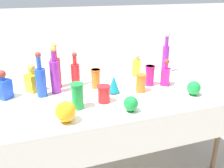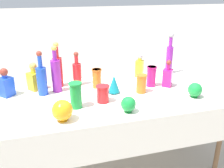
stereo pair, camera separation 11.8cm
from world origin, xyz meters
name	(u,v)px [view 1 (the left image)]	position (x,y,z in m)	size (l,w,h in m)	color
ground_plane	(112,164)	(0.00, 0.00, 0.00)	(40.00, 40.00, 0.00)	#A0998C
display_table	(113,102)	(0.00, -0.04, 0.70)	(2.00, 0.98, 0.76)	white
tall_bottle_0	(55,75)	(-0.46, 0.21, 0.93)	(0.09, 0.09, 0.42)	purple
tall_bottle_1	(75,73)	(-0.26, 0.32, 0.89)	(0.08, 0.08, 0.33)	red
tall_bottle_2	(56,70)	(-0.44, 0.33, 0.93)	(0.09, 0.09, 0.43)	red
tall_bottle_3	(166,55)	(0.75, 0.39, 0.96)	(0.07, 0.07, 0.45)	purple
tall_bottle_4	(41,80)	(-0.59, 0.17, 0.91)	(0.09, 0.09, 0.39)	blue
square_decanter_0	(137,66)	(0.41, 0.38, 0.87)	(0.11, 0.11, 0.25)	yellow
square_decanter_1	(4,87)	(-0.89, 0.23, 0.87)	(0.14, 0.14, 0.25)	blue
square_decanter_2	(166,75)	(0.56, 0.05, 0.86)	(0.12, 0.12, 0.26)	#C61972
square_decanter_3	(33,80)	(-0.65, 0.31, 0.87)	(0.14, 0.14, 0.26)	yellow
slender_vase_0	(150,75)	(0.42, 0.09, 0.86)	(0.09, 0.09, 0.19)	#C61972
slender_vase_1	(96,78)	(-0.09, 0.20, 0.86)	(0.09, 0.09, 0.18)	orange
slender_vase_2	(141,82)	(0.27, -0.02, 0.85)	(0.10, 0.10, 0.17)	orange
slender_vase_3	(104,93)	(-0.11, -0.13, 0.84)	(0.11, 0.11, 0.14)	red
slender_vase_4	(77,95)	(-0.34, -0.17, 0.87)	(0.10, 0.10, 0.21)	#198C38
fluted_vase_0	(114,84)	(0.03, 0.03, 0.85)	(0.11, 0.11, 0.17)	teal
round_bowl_0	(131,104)	(0.03, -0.35, 0.83)	(0.12, 0.12, 0.12)	#198C38
round_bowl_1	(66,112)	(-0.46, -0.35, 0.84)	(0.15, 0.15, 0.16)	orange
round_bowl_2	(194,88)	(0.67, -0.25, 0.83)	(0.12, 0.12, 0.13)	#198C38
price_tag_left	(118,114)	(-0.09, -0.38, 0.78)	(0.05, 0.01, 0.04)	white
price_tag_center	(55,128)	(-0.55, -0.43, 0.78)	(0.06, 0.01, 0.04)	white
price_tag_right	(179,105)	(0.42, -0.42, 0.78)	(0.05, 0.01, 0.04)	white
cardboard_box_behind_left	(129,102)	(0.54, 0.87, 0.20)	(0.41, 0.39, 0.48)	tan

